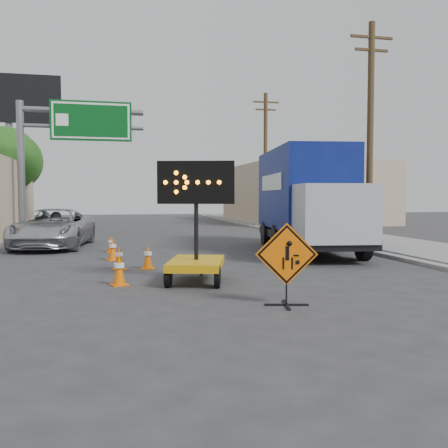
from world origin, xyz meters
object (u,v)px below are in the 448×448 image
object	(u,v)px
arrow_board	(196,255)
pickup_truck	(53,228)
construction_sign	(287,262)
box_truck	(307,205)

from	to	relation	value
arrow_board	pickup_truck	bearing A→B (deg)	130.87
pickup_truck	construction_sign	bearing A→B (deg)	-58.82
pickup_truck	box_truck	xyz separation A→B (m)	(9.60, -3.59, 0.98)
construction_sign	pickup_truck	xyz separation A→B (m)	(-5.63, 12.41, -0.05)
construction_sign	arrow_board	world-z (taller)	arrow_board
pickup_truck	box_truck	size ratio (longest dim) A/B	0.67
pickup_truck	box_truck	bearing A→B (deg)	-13.74
arrow_board	box_truck	distance (m)	7.93
pickup_truck	box_truck	distance (m)	10.30
arrow_board	pickup_truck	xyz separation A→B (m)	(-4.37, 9.45, 0.13)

